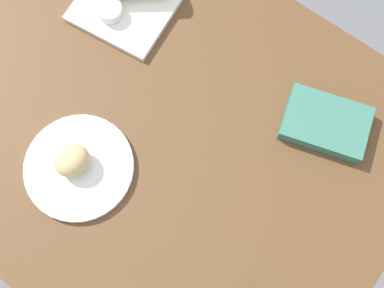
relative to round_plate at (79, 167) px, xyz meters
The scene contains 6 objects.
dining_table 19.98cm from the round_plate, 116.35° to the right, with size 110.00×90.00×4.00cm, color brown.
round_plate is the anchor object (origin of this frame).
scone_pastry 3.55cm from the round_plate, ahead, with size 7.66×6.80×5.43cm, color tan.
square_plate 41.12cm from the round_plate, 65.76° to the right, with size 22.12×22.12×1.60cm, color white.
sauce_cup 37.17cm from the round_plate, 61.47° to the right, with size 5.88×5.88×2.68cm.
book_stack 54.53cm from the round_plate, 133.07° to the right, with size 21.16×17.43×3.44cm.
Camera 1 is at (-24.28, 21.36, 102.64)cm, focal length 43.66 mm.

